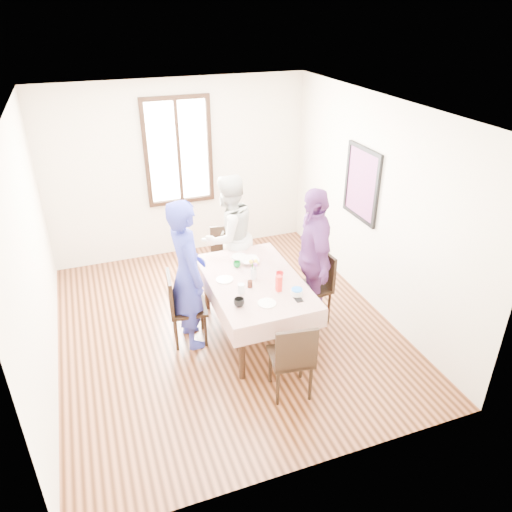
% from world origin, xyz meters
% --- Properties ---
extents(ground, '(4.50, 4.50, 0.00)m').
position_xyz_m(ground, '(0.00, 0.00, 0.00)').
color(ground, '#321709').
rests_on(ground, ground).
extents(back_wall, '(4.00, 0.00, 4.00)m').
position_xyz_m(back_wall, '(0.00, 2.25, 1.35)').
color(back_wall, beige).
rests_on(back_wall, ground).
extents(right_wall, '(0.00, 4.50, 4.50)m').
position_xyz_m(right_wall, '(2.00, 0.00, 1.35)').
color(right_wall, beige).
rests_on(right_wall, ground).
extents(window_frame, '(1.02, 0.06, 1.62)m').
position_xyz_m(window_frame, '(0.00, 2.23, 1.65)').
color(window_frame, black).
rests_on(window_frame, back_wall).
extents(window_pane, '(0.90, 0.02, 1.50)m').
position_xyz_m(window_pane, '(0.00, 2.24, 1.65)').
color(window_pane, white).
rests_on(window_pane, back_wall).
extents(art_poster, '(0.04, 0.76, 0.96)m').
position_xyz_m(art_poster, '(1.98, 0.30, 1.55)').
color(art_poster, red).
rests_on(art_poster, right_wall).
extents(dining_table, '(0.93, 1.56, 0.75)m').
position_xyz_m(dining_table, '(0.30, -0.25, 0.38)').
color(dining_table, black).
rests_on(dining_table, ground).
extents(tablecloth, '(1.05, 1.68, 0.01)m').
position_xyz_m(tablecloth, '(0.30, -0.25, 0.76)').
color(tablecloth, '#5B0F06').
rests_on(tablecloth, dining_table).
extents(chair_left, '(0.47, 0.47, 0.91)m').
position_xyz_m(chair_left, '(-0.48, -0.10, 0.46)').
color(chair_left, black).
rests_on(chair_left, ground).
extents(chair_right, '(0.46, 0.46, 0.91)m').
position_xyz_m(chair_right, '(1.08, -0.20, 0.46)').
color(chair_right, black).
rests_on(chair_right, ground).
extents(chair_far, '(0.48, 0.48, 0.91)m').
position_xyz_m(chair_far, '(0.30, 0.82, 0.46)').
color(chair_far, black).
rests_on(chair_far, ground).
extents(chair_near, '(0.48, 0.48, 0.91)m').
position_xyz_m(chair_near, '(0.30, -1.32, 0.46)').
color(chair_near, black).
rests_on(chair_near, ground).
extents(person_left, '(0.49, 0.69, 1.81)m').
position_xyz_m(person_left, '(-0.46, -0.10, 0.90)').
color(person_left, '#2A3095').
rests_on(person_left, ground).
extents(person_far, '(1.02, 0.92, 1.71)m').
position_xyz_m(person_far, '(0.30, 0.80, 0.85)').
color(person_far, beige).
rests_on(person_far, ground).
extents(person_right, '(0.65, 1.11, 1.78)m').
position_xyz_m(person_right, '(1.06, -0.20, 0.89)').
color(person_right, '#602E6E').
rests_on(person_right, ground).
extents(mug_black, '(0.13, 0.13, 0.09)m').
position_xyz_m(mug_black, '(-0.04, -0.71, 0.81)').
color(mug_black, black).
rests_on(mug_black, tablecloth).
extents(mug_flag, '(0.13, 0.13, 0.09)m').
position_xyz_m(mug_flag, '(0.58, -0.33, 0.81)').
color(mug_flag, red).
rests_on(mug_flag, tablecloth).
extents(mug_green, '(0.13, 0.13, 0.07)m').
position_xyz_m(mug_green, '(0.20, 0.11, 0.80)').
color(mug_green, '#0C7226').
rests_on(mug_green, tablecloth).
extents(serving_bowl, '(0.25, 0.25, 0.06)m').
position_xyz_m(serving_bowl, '(0.38, 0.15, 0.79)').
color(serving_bowl, white).
rests_on(serving_bowl, tablecloth).
extents(juice_carton, '(0.06, 0.06, 0.19)m').
position_xyz_m(juice_carton, '(0.47, -0.57, 0.86)').
color(juice_carton, red).
rests_on(juice_carton, tablecloth).
extents(butter_tub, '(0.14, 0.14, 0.07)m').
position_xyz_m(butter_tub, '(0.63, -0.72, 0.80)').
color(butter_tub, white).
rests_on(butter_tub, tablecloth).
extents(jam_jar, '(0.06, 0.06, 0.08)m').
position_xyz_m(jam_jar, '(0.19, -0.39, 0.80)').
color(jam_jar, black).
rests_on(jam_jar, tablecloth).
extents(drinking_glass, '(0.08, 0.08, 0.11)m').
position_xyz_m(drinking_glass, '(0.06, -0.47, 0.82)').
color(drinking_glass, silver).
rests_on(drinking_glass, tablecloth).
extents(smartphone, '(0.08, 0.16, 0.01)m').
position_xyz_m(smartphone, '(0.60, -0.79, 0.77)').
color(smartphone, black).
rests_on(smartphone, tablecloth).
extents(flower_vase, '(0.07, 0.07, 0.14)m').
position_xyz_m(flower_vase, '(0.30, -0.22, 0.83)').
color(flower_vase, silver).
rests_on(flower_vase, tablecloth).
extents(plate_left, '(0.20, 0.20, 0.01)m').
position_xyz_m(plate_left, '(-0.03, -0.13, 0.77)').
color(plate_left, white).
rests_on(plate_left, tablecloth).
extents(plate_far, '(0.20, 0.20, 0.01)m').
position_xyz_m(plate_far, '(0.31, 0.35, 0.77)').
color(plate_far, white).
rests_on(plate_far, tablecloth).
extents(plate_near, '(0.20, 0.20, 0.01)m').
position_xyz_m(plate_near, '(0.25, -0.77, 0.77)').
color(plate_near, white).
rests_on(plate_near, tablecloth).
extents(butter_lid, '(0.12, 0.12, 0.01)m').
position_xyz_m(butter_lid, '(0.63, -0.72, 0.84)').
color(butter_lid, blue).
rests_on(butter_lid, butter_tub).
extents(flower_bunch, '(0.09, 0.09, 0.10)m').
position_xyz_m(flower_bunch, '(0.30, -0.22, 0.95)').
color(flower_bunch, yellow).
rests_on(flower_bunch, flower_vase).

